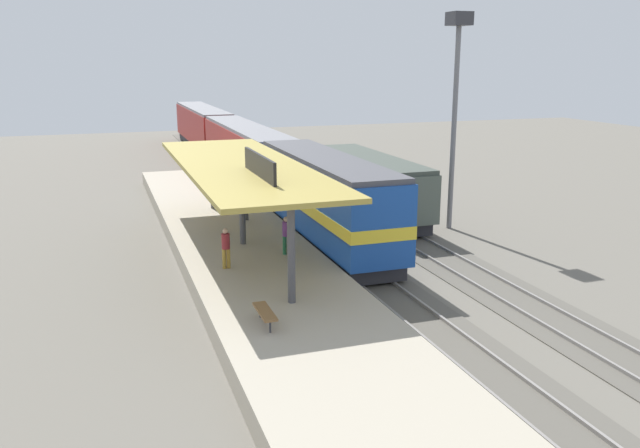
# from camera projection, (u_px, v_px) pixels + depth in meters

# --- Properties ---
(ground_plane) EXTENTS (120.00, 120.00, 0.00)m
(ground_plane) POSITION_uv_depth(u_px,v_px,m) (372.00, 249.00, 32.80)
(ground_plane) COLOR #666056
(track_near) EXTENTS (3.20, 110.00, 0.16)m
(track_near) POSITION_uv_depth(u_px,v_px,m) (335.00, 252.00, 32.16)
(track_near) COLOR #565249
(track_near) RESTS_ON ground
(track_far) EXTENTS (3.20, 110.00, 0.16)m
(track_far) POSITION_uv_depth(u_px,v_px,m) (419.00, 244.00, 33.61)
(track_far) COLOR #565249
(track_far) RESTS_ON ground
(platform) EXTENTS (6.00, 44.00, 0.90)m
(platform) POSITION_uv_depth(u_px,v_px,m) (243.00, 253.00, 30.61)
(platform) COLOR #A89E89
(platform) RESTS_ON ground
(station_canopy) EXTENTS (5.20, 18.00, 4.70)m
(station_canopy) POSITION_uv_depth(u_px,v_px,m) (241.00, 167.00, 29.52)
(station_canopy) COLOR #47474C
(station_canopy) RESTS_ON platform
(platform_bench) EXTENTS (0.44, 1.70, 0.50)m
(platform_bench) POSITION_uv_depth(u_px,v_px,m) (265.00, 312.00, 21.09)
(platform_bench) COLOR #333338
(platform_bench) RESTS_ON platform
(locomotive) EXTENTS (2.93, 14.43, 4.44)m
(locomotive) POSITION_uv_depth(u_px,v_px,m) (325.00, 199.00, 32.94)
(locomotive) COLOR #28282D
(locomotive) RESTS_ON track_near
(passenger_carriage_front) EXTENTS (2.90, 20.00, 4.24)m
(passenger_carriage_front) POSITION_uv_depth(u_px,v_px,m) (247.00, 154.00, 49.46)
(passenger_carriage_front) COLOR #28282D
(passenger_carriage_front) RESTS_ON track_near
(passenger_carriage_rear) EXTENTS (2.90, 20.00, 4.24)m
(passenger_carriage_rear) POSITION_uv_depth(u_px,v_px,m) (203.00, 127.00, 68.53)
(passenger_carriage_rear) COLOR #28282D
(passenger_carriage_rear) RESTS_ON track_near
(freight_car) EXTENTS (2.80, 12.00, 3.54)m
(freight_car) POSITION_uv_depth(u_px,v_px,m) (370.00, 185.00, 39.01)
(freight_car) COLOR #28282D
(freight_car) RESTS_ON track_far
(light_mast) EXTENTS (1.10, 1.10, 11.70)m
(light_mast) POSITION_uv_depth(u_px,v_px,m) (456.00, 76.00, 34.85)
(light_mast) COLOR slate
(light_mast) RESTS_ON ground
(person_waiting) EXTENTS (0.34, 0.34, 1.71)m
(person_waiting) POSITION_uv_depth(u_px,v_px,m) (245.00, 202.00, 34.80)
(person_waiting) COLOR #4C4C51
(person_waiting) RESTS_ON platform
(person_walking) EXTENTS (0.34, 0.34, 1.71)m
(person_walking) POSITION_uv_depth(u_px,v_px,m) (226.00, 246.00, 26.70)
(person_walking) COLOR olive
(person_walking) RESTS_ON platform
(person_boarding) EXTENTS (0.34, 0.34, 1.71)m
(person_boarding) POSITION_uv_depth(u_px,v_px,m) (286.00, 233.00, 28.64)
(person_boarding) COLOR #23603D
(person_boarding) RESTS_ON platform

